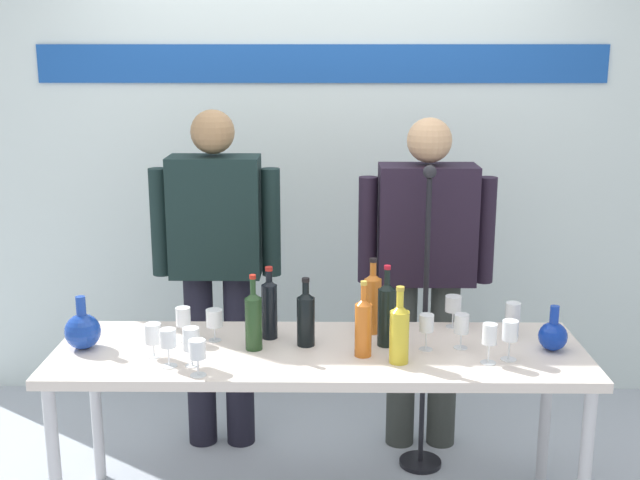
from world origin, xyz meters
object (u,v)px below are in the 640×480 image
(presenter_right, at_px, (425,262))
(wine_glass_left_0, at_px, (153,334))
(wine_glass_left_2, at_px, (214,319))
(wine_glass_left_4, at_px, (197,350))
(wine_glass_right_4, at_px, (453,304))
(wine_bottle_1, at_px, (386,312))
(microphone_stand, at_px, (423,372))
(wine_glass_left_5, at_px, (191,340))
(presenter_left, at_px, (217,259))
(wine_bottle_6, at_px, (306,316))
(wine_glass_left_1, at_px, (183,317))
(wine_glass_left_3, at_px, (168,339))
(decanter_blue_right, at_px, (553,335))
(wine_glass_right_3, at_px, (513,312))
(decanter_blue_left, at_px, (82,331))
(wine_bottle_4, at_px, (269,307))
(wine_bottle_0, at_px, (253,319))
(wine_glass_right_5, at_px, (427,324))
(wine_bottle_2, at_px, (363,325))
(display_table, at_px, (320,363))
(wine_bottle_3, at_px, (373,301))
(wine_glass_right_2, at_px, (490,335))
(wine_bottle_5, at_px, (399,331))
(wine_glass_right_0, at_px, (461,324))
(wine_glass_right_1, at_px, (510,332))

(presenter_right, bearing_deg, wine_glass_left_0, -147.91)
(wine_glass_left_2, distance_m, wine_glass_left_4, 0.36)
(wine_glass_left_0, xyz_separation_m, wine_glass_right_4, (1.23, 0.36, 0.01))
(wine_bottle_1, bearing_deg, microphone_stand, 60.81)
(presenter_right, xyz_separation_m, wine_glass_left_4, (-0.95, -0.90, -0.09))
(wine_glass_left_5, bearing_deg, presenter_left, 90.78)
(presenter_left, distance_m, wine_glass_left_4, 0.91)
(wine_bottle_6, distance_m, wine_glass_right_4, 0.67)
(wine_glass_left_1, bearing_deg, wine_glass_left_3, -91.67)
(decanter_blue_right, xyz_separation_m, wine_glass_left_3, (-1.51, -0.18, 0.05))
(presenter_right, bearing_deg, wine_glass_left_4, -136.38)
(presenter_right, relative_size, wine_glass_right_3, 11.29)
(decanter_blue_left, bearing_deg, wine_bottle_4, 10.08)
(decanter_blue_left, xyz_separation_m, wine_bottle_0, (0.69, 0.00, 0.05))
(wine_glass_left_2, distance_m, wine_glass_right_5, 0.87)
(presenter_right, xyz_separation_m, microphone_stand, (-0.02, -0.22, -0.46))
(wine_bottle_2, relative_size, wine_glass_left_2, 2.28)
(decanter_blue_right, xyz_separation_m, presenter_right, (-0.44, 0.64, 0.13))
(display_table, bearing_deg, wine_bottle_3, 41.67)
(wine_glass_right_2, height_order, microphone_stand, microphone_stand)
(wine_bottle_5, bearing_deg, wine_glass_left_2, 163.04)
(decanter_blue_left, relative_size, wine_glass_right_0, 1.53)
(wine_glass_left_5, relative_size, wine_glass_right_2, 0.96)
(wine_glass_left_5, bearing_deg, decanter_blue_right, 6.91)
(decanter_blue_right, relative_size, wine_glass_right_0, 1.30)
(wine_glass_left_0, relative_size, wine_glass_right_4, 0.97)
(presenter_right, relative_size, microphone_stand, 1.13)
(microphone_stand, bearing_deg, wine_bottle_3, -139.55)
(wine_glass_left_2, relative_size, wine_glass_right_1, 0.84)
(wine_glass_right_4, bearing_deg, wine_glass_right_3, -22.99)
(wine_bottle_1, bearing_deg, wine_bottle_0, -174.81)
(wine_glass_right_4, height_order, microphone_stand, microphone_stand)
(wine_glass_right_1, bearing_deg, wine_glass_left_4, -172.14)
(wine_glass_right_0, distance_m, wine_glass_right_3, 0.28)
(wine_bottle_3, height_order, wine_glass_left_4, wine_bottle_3)
(wine_glass_right_1, bearing_deg, wine_glass_right_5, 162.05)
(wine_bottle_3, height_order, wine_bottle_6, wine_bottle_3)
(wine_glass_left_4, bearing_deg, wine_glass_left_0, 138.35)
(microphone_stand, bearing_deg, wine_bottle_0, -150.77)
(wine_glass_left_3, bearing_deg, wine_glass_right_0, 10.00)
(wine_bottle_3, xyz_separation_m, wine_glass_right_0, (0.35, -0.18, -0.04))
(wine_bottle_1, distance_m, wine_glass_left_0, 0.94)
(wine_bottle_3, distance_m, microphone_stand, 0.53)
(wine_glass_left_3, bearing_deg, wine_bottle_1, 15.34)
(wine_glass_right_1, bearing_deg, wine_bottle_4, 166.25)
(wine_bottle_4, height_order, wine_glass_right_2, wine_bottle_4)
(presenter_left, bearing_deg, wine_bottle_5, -43.66)
(decanter_blue_left, xyz_separation_m, wine_glass_right_5, (1.39, 0.00, 0.03))
(wine_bottle_0, distance_m, wine_glass_right_1, 1.01)
(microphone_stand, bearing_deg, presenter_left, 167.26)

